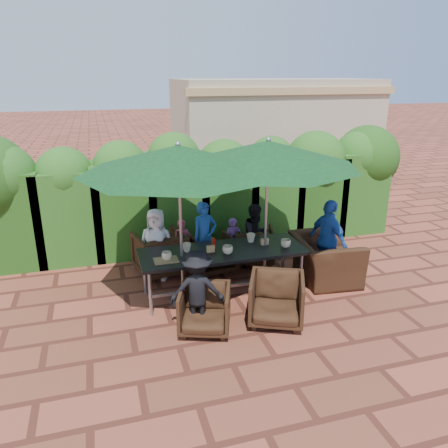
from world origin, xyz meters
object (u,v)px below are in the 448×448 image
object	(u,v)px
chair_far_left	(160,251)
chair_near_left	(205,307)
chair_near_right	(277,297)
chair_far_right	(254,243)
dining_table	(223,254)
umbrella_left	(178,159)
chair_far_mid	(214,252)
umbrella_right	(268,154)
chair_end_right	(325,252)

from	to	relation	value
chair_far_left	chair_near_left	size ratio (longest dim) A/B	1.19
chair_near_right	chair_far_left	bearing A→B (deg)	147.33
chair_far_right	chair_near_left	distance (m)	2.45
dining_table	umbrella_left	distance (m)	1.67
chair_far_right	chair_near_left	world-z (taller)	chair_far_right
chair_near_right	chair_far_mid	bearing A→B (deg)	126.44
umbrella_left	umbrella_right	distance (m)	1.36
chair_far_mid	umbrella_left	bearing A→B (deg)	44.08
dining_table	umbrella_left	bearing A→B (deg)	-176.71
chair_far_right	dining_table	bearing A→B (deg)	65.13
chair_far_left	umbrella_right	bearing A→B (deg)	135.06
chair_far_left	chair_near_left	bearing A→B (deg)	87.60
chair_near_left	chair_end_right	xyz separation A→B (m)	(2.33, 0.95, 0.15)
chair_far_mid	chair_near_right	distance (m)	1.93
umbrella_right	chair_near_right	world-z (taller)	umbrella_right
umbrella_right	chair_end_right	world-z (taller)	umbrella_right
chair_far_mid	chair_far_right	bearing A→B (deg)	-175.20
umbrella_left	chair_near_right	size ratio (longest dim) A/B	3.74
chair_near_right	chair_end_right	size ratio (longest dim) A/B	0.67
dining_table	chair_far_left	bearing A→B (deg)	128.87
dining_table	umbrella_left	size ratio (longest dim) A/B	0.90
chair_far_right	chair_near_right	size ratio (longest dim) A/B	0.95
chair_far_left	chair_near_left	world-z (taller)	chair_far_left
chair_near_left	chair_far_right	bearing A→B (deg)	73.65
chair_near_left	chair_end_right	world-z (taller)	chair_end_right
umbrella_left	umbrella_right	size ratio (longest dim) A/B	1.03
chair_far_left	chair_end_right	world-z (taller)	chair_end_right
chair_far_left	chair_end_right	distance (m)	2.84
umbrella_right	chair_far_mid	size ratio (longest dim) A/B	3.98
umbrella_left	chair_end_right	world-z (taller)	umbrella_left
umbrella_right	chair_far_right	xyz separation A→B (m)	(0.20, 1.04, -1.85)
chair_far_left	chair_end_right	bearing A→B (deg)	147.35
umbrella_left	chair_far_left	size ratio (longest dim) A/B	3.46
umbrella_left	chair_near_right	world-z (taller)	umbrella_left
umbrella_right	chair_far_left	distance (m)	2.59
dining_table	chair_far_right	world-z (taller)	dining_table
dining_table	chair_near_right	world-z (taller)	chair_near_right
umbrella_right	chair_near_left	distance (m)	2.44
chair_near_left	chair_end_right	size ratio (longest dim) A/B	0.61
dining_table	chair_far_mid	bearing A→B (deg)	84.35
umbrella_right	chair_far_left	xyz separation A→B (m)	(-1.55, 1.03, -1.80)
chair_far_right	chair_end_right	distance (m)	1.38
dining_table	chair_far_mid	xyz separation A→B (m)	(0.09, 0.88, -0.33)
chair_near_left	umbrella_right	bearing A→B (deg)	57.06
umbrella_right	chair_near_right	bearing A→B (deg)	-101.97
chair_end_right	chair_far_right	bearing A→B (deg)	46.87
umbrella_left	chair_near_left	world-z (taller)	umbrella_left
chair_near_left	chair_far_left	bearing A→B (deg)	118.38
chair_far_mid	chair_end_right	xyz separation A→B (m)	(1.72, -0.87, 0.15)
chair_far_right	chair_near_left	bearing A→B (deg)	70.11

